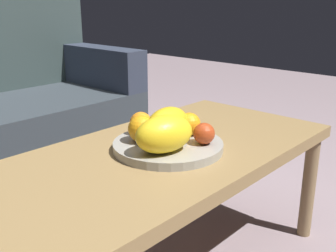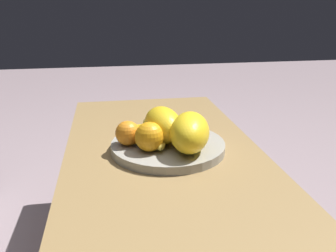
# 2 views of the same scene
# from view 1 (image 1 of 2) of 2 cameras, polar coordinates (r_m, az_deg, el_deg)

# --- Properties ---
(coffee_table) EXTENTS (1.25, 0.57, 0.44)m
(coffee_table) POSITION_cam_1_polar(r_m,az_deg,el_deg) (1.21, -2.10, -5.95)
(coffee_table) COLOR olive
(coffee_table) RESTS_ON ground_plane
(fruit_bowl) EXTENTS (0.33, 0.33, 0.03)m
(fruit_bowl) POSITION_cam_1_polar(r_m,az_deg,el_deg) (1.22, 0.00, -2.81)
(fruit_bowl) COLOR #9B988F
(fruit_bowl) RESTS_ON coffee_table
(melon_large_front) EXTENTS (0.18, 0.13, 0.10)m
(melon_large_front) POSITION_cam_1_polar(r_m,az_deg,el_deg) (1.21, 0.10, 0.24)
(melon_large_front) COLOR yellow
(melon_large_front) RESTS_ON fruit_bowl
(melon_smaller_beside) EXTENTS (0.20, 0.15, 0.11)m
(melon_smaller_beside) POSITION_cam_1_polar(r_m,az_deg,el_deg) (1.12, -0.55, -1.14)
(melon_smaller_beside) COLOR yellow
(melon_smaller_beside) RESTS_ON fruit_bowl
(orange_front) EXTENTS (0.08, 0.08, 0.08)m
(orange_front) POSITION_cam_1_polar(r_m,az_deg,el_deg) (1.20, -3.92, -0.44)
(orange_front) COLOR orange
(orange_front) RESTS_ON fruit_bowl
(orange_left) EXTENTS (0.07, 0.07, 0.07)m
(orange_left) POSITION_cam_1_polar(r_m,az_deg,el_deg) (1.26, 3.02, 0.28)
(orange_left) COLOR orange
(orange_left) RESTS_ON fruit_bowl
(orange_right) EXTENTS (0.07, 0.07, 0.07)m
(orange_right) POSITION_cam_1_polar(r_m,az_deg,el_deg) (1.28, -3.86, 0.43)
(orange_right) COLOR orange
(orange_right) RESTS_ON fruit_bowl
(apple_front) EXTENTS (0.06, 0.06, 0.06)m
(apple_front) POSITION_cam_1_polar(r_m,az_deg,el_deg) (1.19, 5.12, -1.07)
(apple_front) COLOR #B23D1A
(apple_front) RESTS_ON fruit_bowl
(banana_bunch) EXTENTS (0.17, 0.15, 0.06)m
(banana_bunch) POSITION_cam_1_polar(r_m,az_deg,el_deg) (1.22, -1.52, -0.68)
(banana_bunch) COLOR yellow
(banana_bunch) RESTS_ON fruit_bowl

